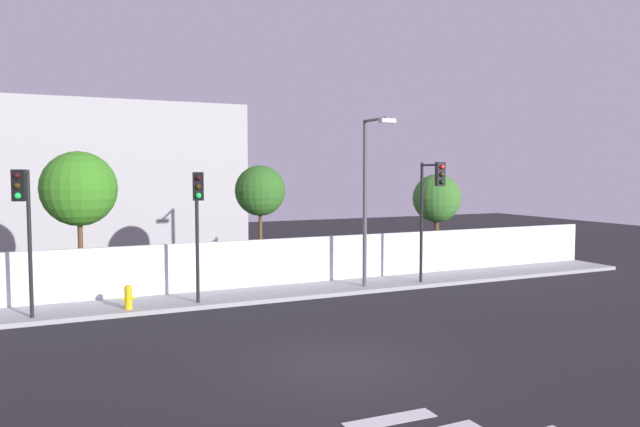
{
  "coord_description": "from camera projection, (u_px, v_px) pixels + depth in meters",
  "views": [
    {
      "loc": [
        -6.35,
        -12.53,
        4.56
      ],
      "look_at": [
        2.51,
        6.5,
        3.12
      ],
      "focal_mm": 33.94,
      "sensor_mm": 36.0,
      "label": 1
    }
  ],
  "objects": [
    {
      "name": "perimeter_wall",
      "position": [
        227.0,
        265.0,
        22.83
      ],
      "size": [
        36.0,
        0.18,
        1.8
      ],
      "primitive_type": "cube",
      "color": "silver",
      "rests_on": "sidewalk"
    },
    {
      "name": "ground_plane",
      "position": [
        340.0,
        365.0,
        14.32
      ],
      "size": [
        80.0,
        80.0,
        0.0
      ],
      "primitive_type": "plane",
      "color": "black"
    },
    {
      "name": "sidewalk",
      "position": [
        237.0,
        297.0,
        21.73
      ],
      "size": [
        36.0,
        2.4,
        0.15
      ],
      "primitive_type": "cube",
      "color": "#9F9F9F",
      "rests_on": "ground"
    },
    {
      "name": "traffic_light_center",
      "position": [
        24.0,
        211.0,
        17.53
      ],
      "size": [
        0.47,
        1.31,
        4.48
      ],
      "color": "black",
      "rests_on": "sidewalk"
    },
    {
      "name": "low_building_distant",
      "position": [
        105.0,
        179.0,
        34.04
      ],
      "size": [
        14.84,
        6.0,
        8.36
      ],
      "primitive_type": "cube",
      "color": "#ABABAB",
      "rests_on": "ground"
    },
    {
      "name": "traffic_light_right",
      "position": [
        198.0,
        208.0,
        19.66
      ],
      "size": [
        0.45,
        1.34,
        4.41
      ],
      "color": "black",
      "rests_on": "sidewalk"
    },
    {
      "name": "roadside_tree_midleft",
      "position": [
        260.0,
        191.0,
        24.17
      ],
      "size": [
        2.03,
        2.03,
        4.83
      ],
      "color": "brown",
      "rests_on": "ground"
    },
    {
      "name": "roadside_tree_midright",
      "position": [
        437.0,
        199.0,
        27.82
      ],
      "size": [
        2.22,
        2.22,
        4.47
      ],
      "color": "brown",
      "rests_on": "ground"
    },
    {
      "name": "traffic_light_left",
      "position": [
        431.0,
        196.0,
        23.35
      ],
      "size": [
        0.36,
        1.63,
        4.78
      ],
      "color": "black",
      "rests_on": "sidewalk"
    },
    {
      "name": "street_lamp_curbside",
      "position": [
        368.0,
        188.0,
        22.95
      ],
      "size": [
        0.6,
        1.77,
        6.4
      ],
      "color": "#4C4C51",
      "rests_on": "sidewalk"
    },
    {
      "name": "roadside_tree_leftmost",
      "position": [
        79.0,
        189.0,
        21.32
      ],
      "size": [
        2.65,
        2.65,
        5.3
      ],
      "color": "brown",
      "rests_on": "ground"
    },
    {
      "name": "fire_hydrant",
      "position": [
        128.0,
        296.0,
        19.42
      ],
      "size": [
        0.44,
        0.26,
        0.79
      ],
      "color": "gold",
      "rests_on": "sidewalk"
    }
  ]
}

